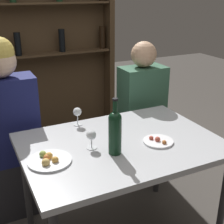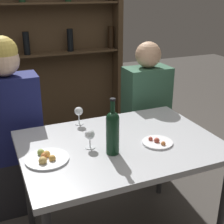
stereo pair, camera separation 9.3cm
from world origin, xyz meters
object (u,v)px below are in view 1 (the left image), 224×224
at_px(food_plate_0, 49,160).
at_px(wine_bottle, 115,130).
at_px(food_plate_1, 158,141).
at_px(seated_person_right, 141,118).
at_px(wine_glass_0, 77,113).
at_px(wine_glass_1, 91,136).
at_px(seated_person_left, 9,135).

bearing_deg(food_plate_0, wine_bottle, -10.65).
relative_size(wine_bottle, food_plate_0, 1.38).
xyz_separation_m(food_plate_1, seated_person_right, (0.32, 0.71, -0.18)).
height_order(wine_bottle, food_plate_1, wine_bottle).
bearing_deg(wine_glass_0, wine_bottle, -83.48).
distance_m(wine_bottle, wine_glass_0, 0.47).
height_order(wine_glass_0, food_plate_1, wine_glass_0).
relative_size(wine_bottle, wine_glass_1, 2.89).
bearing_deg(seated_person_left, wine_glass_0, -30.99).
xyz_separation_m(seated_person_left, seated_person_right, (1.09, 0.00, -0.07)).
distance_m(food_plate_0, seated_person_right, 1.18).
distance_m(wine_bottle, seated_person_right, 0.99).
xyz_separation_m(wine_glass_1, food_plate_0, (-0.26, -0.04, -0.07)).
relative_size(wine_glass_1, food_plate_1, 0.62).
xyz_separation_m(wine_bottle, seated_person_right, (0.61, 0.72, -0.31)).
xyz_separation_m(wine_glass_1, seated_person_left, (-0.38, 0.60, -0.18)).
height_order(wine_glass_0, seated_person_right, seated_person_right).
bearing_deg(wine_glass_0, food_plate_1, -53.10).
distance_m(wine_bottle, seated_person_left, 0.89).
distance_m(food_plate_1, seated_person_right, 0.80).
xyz_separation_m(wine_bottle, wine_glass_1, (-0.10, 0.11, -0.06)).
bearing_deg(food_plate_0, food_plate_1, -5.67).
height_order(wine_glass_1, food_plate_1, wine_glass_1).
height_order(wine_bottle, wine_glass_1, wine_bottle).
xyz_separation_m(wine_bottle, seated_person_left, (-0.48, 0.72, -0.24)).
relative_size(wine_glass_1, seated_person_right, 0.09).
height_order(wine_bottle, seated_person_left, seated_person_left).
relative_size(seated_person_left, seated_person_right, 1.08).
relative_size(wine_bottle, seated_person_right, 0.26).
bearing_deg(food_plate_0, seated_person_left, 100.20).
bearing_deg(food_plate_1, seated_person_left, 137.12).
height_order(food_plate_0, seated_person_left, seated_person_left).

